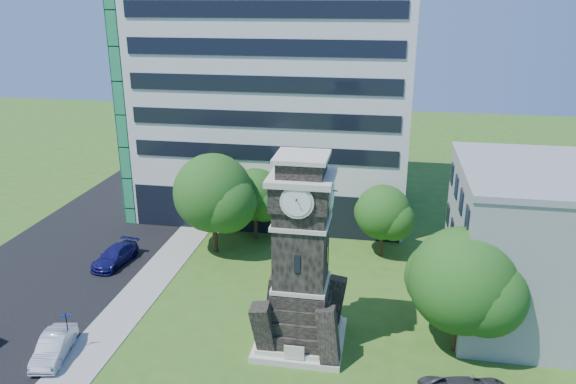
% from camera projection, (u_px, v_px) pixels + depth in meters
% --- Properties ---
extents(ground, '(160.00, 160.00, 0.00)m').
position_uv_depth(ground, '(246.00, 356.00, 33.95)').
color(ground, '#345E1A').
rests_on(ground, ground).
extents(sidewalk, '(3.00, 70.00, 0.06)m').
position_uv_depth(sidewalk, '(135.00, 300.00, 40.17)').
color(sidewalk, gray).
rests_on(sidewalk, ground).
extents(street, '(14.00, 80.00, 0.02)m').
position_uv_depth(street, '(27.00, 290.00, 41.59)').
color(street, black).
rests_on(street, ground).
extents(clock_tower, '(5.40, 5.40, 12.22)m').
position_uv_depth(clock_tower, '(301.00, 267.00, 33.56)').
color(clock_tower, beige).
rests_on(clock_tower, ground).
extents(office_tall, '(26.20, 15.11, 28.60)m').
position_uv_depth(office_tall, '(276.00, 66.00, 53.80)').
color(office_tall, silver).
rests_on(office_tall, ground).
extents(office_low, '(15.20, 12.20, 10.40)m').
position_uv_depth(office_low, '(574.00, 247.00, 36.34)').
color(office_low, gray).
rests_on(office_low, ground).
extents(car_street_mid, '(2.37, 4.57, 1.43)m').
position_uv_depth(car_street_mid, '(54.00, 347.00, 33.63)').
color(car_street_mid, '#B0B2B8').
rests_on(car_street_mid, ground).
extents(car_street_north, '(2.58, 5.06, 1.41)m').
position_uv_depth(car_street_north, '(115.00, 256.00, 45.42)').
color(car_street_north, '#141355').
rests_on(car_street_north, ground).
extents(street_sign, '(0.62, 0.06, 2.57)m').
position_uv_depth(street_sign, '(67.00, 328.00, 33.96)').
color(street_sign, black).
rests_on(street_sign, ground).
extents(tree_nw, '(7.21, 6.55, 8.56)m').
position_uv_depth(tree_nw, '(214.00, 195.00, 46.22)').
color(tree_nw, '#332114').
rests_on(tree_nw, ground).
extents(tree_nc, '(5.09, 4.63, 6.52)m').
position_uv_depth(tree_nc, '(256.00, 196.00, 49.07)').
color(tree_nc, '#332114').
rests_on(tree_nc, ground).
extents(tree_ne, '(4.99, 4.54, 6.14)m').
position_uv_depth(tree_ne, '(384.00, 214.00, 45.92)').
color(tree_ne, '#332114').
rests_on(tree_ne, ground).
extents(tree_east, '(7.01, 6.37, 7.96)m').
position_uv_depth(tree_east, '(464.00, 283.00, 33.04)').
color(tree_east, '#332114').
rests_on(tree_east, ground).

